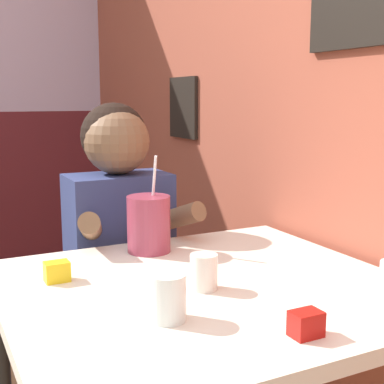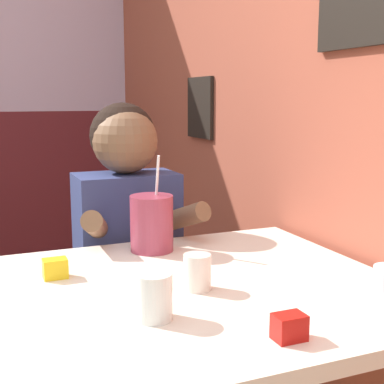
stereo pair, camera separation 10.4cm
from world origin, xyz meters
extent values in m
cube|color=#9E4C38|center=(1.27, 1.38, 1.35)|extent=(0.06, 4.76, 2.70)
cube|color=black|center=(1.23, 0.39, 1.44)|extent=(0.02, 0.30, 0.24)
cube|color=black|center=(1.23, 1.45, 1.14)|extent=(0.02, 0.26, 0.28)
cube|color=beige|center=(0.74, 0.30, 0.72)|extent=(0.96, 0.88, 0.04)
cylinder|color=black|center=(1.18, 0.70, 0.35)|extent=(0.04, 0.04, 0.70)
cube|color=navy|center=(0.72, 0.89, 0.22)|extent=(0.31, 0.20, 0.44)
cube|color=navy|center=(0.72, 0.89, 0.69)|extent=(0.34, 0.20, 0.49)
sphere|color=black|center=(0.72, 0.92, 1.06)|extent=(0.22, 0.22, 0.22)
sphere|color=brown|center=(0.72, 0.89, 1.04)|extent=(0.22, 0.22, 0.22)
cylinder|color=brown|center=(0.58, 0.75, 0.80)|extent=(0.14, 0.27, 0.15)
cylinder|color=brown|center=(0.86, 0.75, 0.80)|extent=(0.14, 0.27, 0.15)
cylinder|color=#99384C|center=(0.72, 0.63, 0.82)|extent=(0.13, 0.13, 0.17)
cylinder|color=white|center=(0.74, 0.63, 0.95)|extent=(0.01, 0.04, 0.14)
cylinder|color=silver|center=(0.57, 0.15, 0.79)|extent=(0.08, 0.08, 0.10)
cylinder|color=silver|center=(0.72, 0.27, 0.78)|extent=(0.07, 0.07, 0.09)
cube|color=#B7140F|center=(0.77, -0.04, 0.76)|extent=(0.06, 0.04, 0.05)
cube|color=yellow|center=(0.42, 0.48, 0.76)|extent=(0.06, 0.04, 0.05)
camera|label=1|loc=(0.15, -0.80, 1.19)|focal=50.00mm
camera|label=2|loc=(0.24, -0.84, 1.19)|focal=50.00mm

